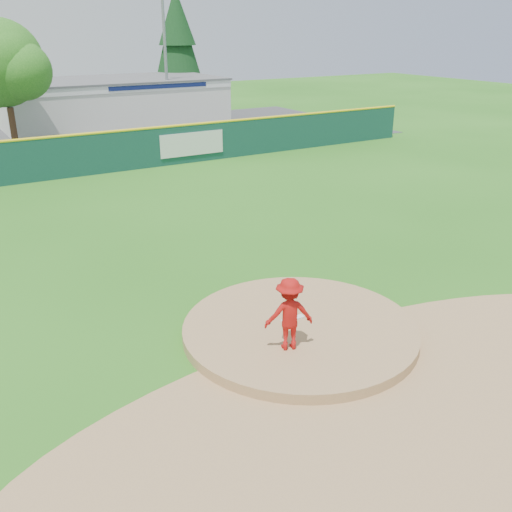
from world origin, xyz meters
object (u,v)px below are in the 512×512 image
pitcher (289,314)px  light_pole_right (165,46)px  van (108,149)px  pool_building_grp (113,102)px  deciduous_tree (4,70)px  conifer_tree (177,43)px

pitcher → light_pole_right: bearing=-88.9°
pitcher → van: bearing=-78.0°
pitcher → pool_building_grp: size_ratio=0.11×
pool_building_grp → light_pole_right: (3.00, -2.99, 3.88)m
deciduous_tree → conifer_tree: bearing=36.3°
pitcher → van: size_ratio=0.35×
pitcher → light_pole_right: (9.80, 29.69, 4.48)m
pool_building_grp → light_pole_right: bearing=-44.9°
van → conifer_tree: bearing=-40.4°
conifer_tree → pitcher: bearing=-110.6°
pitcher → van: 21.37m
pool_building_grp → conifer_tree: conifer_tree is taller
van → deciduous_tree: (-3.91, 4.50, 3.89)m
pool_building_grp → light_pole_right: size_ratio=1.52×
conifer_tree → deciduous_tree: bearing=-143.7°
van → deciduous_tree: 7.12m
pool_building_grp → deciduous_tree: bearing=-138.8°
deciduous_tree → light_pole_right: light_pole_right is taller
van → pool_building_grp: (4.09, 11.49, 1.00)m
pitcher → conifer_tree: 39.46m
van → light_pole_right: bearing=-44.7°
pool_building_grp → deciduous_tree: 11.01m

